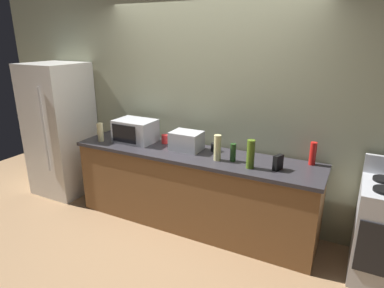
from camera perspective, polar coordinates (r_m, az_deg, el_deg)
The scene contains 14 objects.
ground_plane at distance 3.77m, azimuth -2.91°, elevation -16.34°, with size 8.00×8.00×0.00m, color #93704C.
back_wall at distance 3.91m, azimuth 2.78°, elevation 6.55°, with size 6.40×0.10×2.70m, color gray.
counter_run at distance 3.85m, azimuth 0.00°, elevation -7.79°, with size 2.84×0.64×0.90m.
refrigerator at distance 4.92m, azimuth -21.73°, elevation 2.31°, with size 0.72×0.73×1.80m.
microwave at distance 4.08m, azimuth -9.74°, elevation 2.26°, with size 0.48×0.35×0.27m.
toaster_oven at distance 3.73m, azimuth -0.96°, elevation 0.55°, with size 0.34×0.26×0.21m, color #B7BABF.
cordless_phone at distance 3.29m, azimuth 14.61°, elevation -3.11°, with size 0.05×0.11×0.15m, color black.
bottle_olive_oil at distance 3.25m, azimuth 10.07°, elevation -1.74°, with size 0.08×0.08×0.29m, color #4C6B19.
bottle_vinegar at distance 3.42m, azimuth 4.41°, elevation -0.64°, with size 0.08×0.08×0.27m, color beige.
bottle_hand_soap at distance 4.19m, azimuth -15.53°, elevation 1.97°, with size 0.07×0.07×0.23m, color beige.
bottle_hot_sauce at distance 3.51m, azimuth 20.12°, elevation -1.55°, with size 0.07×0.07×0.23m, color red.
bottle_wine at distance 3.42m, azimuth 7.09°, elevation -1.45°, with size 0.06×0.06×0.19m, color #1E3F19.
mug_red at distance 3.99m, azimuth -4.70°, elevation 0.86°, with size 0.08×0.08×0.11m, color red.
mug_black at distance 3.72m, azimuth 3.86°, elevation -0.53°, with size 0.08×0.08×0.09m, color black.
Camera 1 is at (1.59, -2.67, 2.13)m, focal length 30.94 mm.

